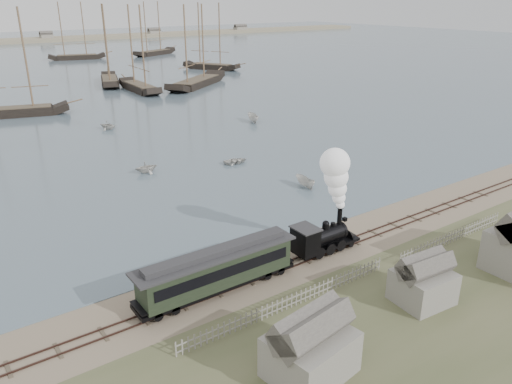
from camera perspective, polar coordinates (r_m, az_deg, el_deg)
ground at (r=46.23m, az=4.89°, el=-6.35°), size 600.00×600.00×0.00m
rail_track at (r=44.89m, az=6.54°, el=-7.26°), size 120.00×1.80×0.16m
picket_fence_west at (r=38.04m, az=4.12°, el=-13.03°), size 19.00×0.10×1.20m
picket_fence_east at (r=50.53m, az=21.52°, el=-5.35°), size 15.00×0.10×1.20m
shed_left at (r=32.64m, az=6.12°, el=-19.89°), size 5.00×4.00×4.10m
shed_mid at (r=40.60m, az=18.31°, el=-11.76°), size 4.00×3.50×3.60m
locomotive at (r=44.50m, az=8.96°, el=-1.69°), size 7.31×2.73×9.12m
passenger_coach at (r=38.75m, az=-4.47°, el=-8.72°), size 13.43×2.59×3.26m
beached_dinghy at (r=46.15m, az=2.99°, el=-5.72°), size 4.81×5.31×0.90m
rowboat_1 at (r=66.47m, az=-12.44°, el=2.82°), size 2.67×3.06×1.57m
rowboat_2 at (r=60.24m, az=5.61°, el=1.13°), size 3.35×1.41×1.27m
rowboat_3 at (r=68.82m, az=-2.36°, el=3.58°), size 2.90×3.71×0.70m
rowboat_4 at (r=66.51m, az=9.53°, el=2.98°), size 2.96×3.21×1.42m
rowboat_5 at (r=92.04m, az=-0.34°, el=8.46°), size 4.20×2.64×1.52m
rowboat_7 at (r=90.40m, az=-16.60°, el=7.36°), size 4.01×3.89×1.61m
schooner_2 at (r=105.85m, az=-26.66°, el=13.05°), size 20.07×9.48×20.00m
schooner_3 at (r=137.63m, az=-16.77°, el=15.81°), size 10.30×20.02×20.00m
schooner_4 at (r=130.99m, az=-6.93°, el=16.28°), size 24.58×20.16×20.00m
schooner_5 at (r=161.73m, az=-5.24°, el=17.30°), size 13.16×18.51×20.00m
schooner_8 at (r=198.71m, az=-20.11°, el=16.91°), size 20.32×9.29×20.00m
schooner_9 at (r=206.67m, az=-11.68°, el=17.85°), size 20.99×13.41×20.00m
schooner_10 at (r=125.57m, az=-13.52°, el=15.65°), size 5.26×19.60×20.00m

